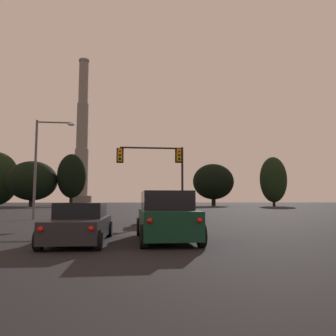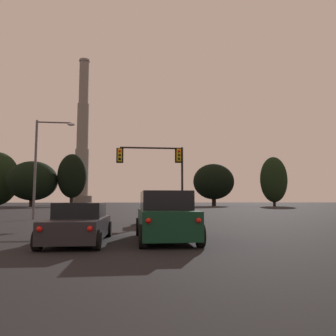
{
  "view_description": "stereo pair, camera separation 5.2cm",
  "coord_description": "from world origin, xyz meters",
  "px_view_note": "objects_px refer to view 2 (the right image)",
  "views": [
    {
      "loc": [
        1.53,
        -0.86,
        1.5
      ],
      "look_at": [
        5.59,
        34.22,
        5.05
      ],
      "focal_mm": 35.0,
      "sensor_mm": 36.0,
      "label": 1
    },
    {
      "loc": [
        1.58,
        -0.87,
        1.5
      ],
      "look_at": [
        5.59,
        34.22,
        5.05
      ],
      "focal_mm": 35.0,
      "sensor_mm": 36.0,
      "label": 2
    }
  ],
  "objects_px": {
    "suv_right_lane_second": "(165,217)",
    "traffic_light_overhead_right": "(160,164)",
    "smokestack": "(82,147)",
    "street_lamp": "(42,158)",
    "sedan_center_lane_second": "(80,224)",
    "sedan_right_lane_front": "(159,214)"
  },
  "relations": [
    {
      "from": "street_lamp",
      "to": "sedan_center_lane_second",
      "type": "bearing_deg",
      "value": -70.5
    },
    {
      "from": "suv_right_lane_second",
      "to": "street_lamp",
      "type": "relative_size",
      "value": 0.6
    },
    {
      "from": "sedan_center_lane_second",
      "to": "smokestack",
      "type": "relative_size",
      "value": 0.08
    },
    {
      "from": "suv_right_lane_second",
      "to": "sedan_right_lane_front",
      "type": "relative_size",
      "value": 1.04
    },
    {
      "from": "traffic_light_overhead_right",
      "to": "smokestack",
      "type": "relative_size",
      "value": 0.11
    },
    {
      "from": "suv_right_lane_second",
      "to": "traffic_light_overhead_right",
      "type": "relative_size",
      "value": 0.82
    },
    {
      "from": "traffic_light_overhead_right",
      "to": "smokestack",
      "type": "bearing_deg",
      "value": 101.93
    },
    {
      "from": "sedan_right_lane_front",
      "to": "smokestack",
      "type": "distance_m",
      "value": 108.17
    },
    {
      "from": "suv_right_lane_second",
      "to": "street_lamp",
      "type": "xyz_separation_m",
      "value": [
        -8.61,
        15.2,
        4.15
      ]
    },
    {
      "from": "suv_right_lane_second",
      "to": "sedan_right_lane_front",
      "type": "xyz_separation_m",
      "value": [
        0.52,
        8.33,
        -0.23
      ]
    },
    {
      "from": "traffic_light_overhead_right",
      "to": "street_lamp",
      "type": "height_order",
      "value": "street_lamp"
    },
    {
      "from": "sedan_center_lane_second",
      "to": "sedan_right_lane_front",
      "type": "distance_m",
      "value": 9.31
    },
    {
      "from": "suv_right_lane_second",
      "to": "traffic_light_overhead_right",
      "type": "xyz_separation_m",
      "value": [
        1.11,
        14.23,
        3.67
      ]
    },
    {
      "from": "suv_right_lane_second",
      "to": "street_lamp",
      "type": "bearing_deg",
      "value": 119.22
    },
    {
      "from": "sedan_right_lane_front",
      "to": "street_lamp",
      "type": "xyz_separation_m",
      "value": [
        -9.13,
        6.87,
        4.38
      ]
    },
    {
      "from": "suv_right_lane_second",
      "to": "sedan_center_lane_second",
      "type": "relative_size",
      "value": 1.03
    },
    {
      "from": "smokestack",
      "to": "sedan_center_lane_second",
      "type": "bearing_deg",
      "value": -81.67
    },
    {
      "from": "suv_right_lane_second",
      "to": "sedan_right_lane_front",
      "type": "bearing_deg",
      "value": 86.12
    },
    {
      "from": "sedan_center_lane_second",
      "to": "street_lamp",
      "type": "bearing_deg",
      "value": 111.16
    },
    {
      "from": "smokestack",
      "to": "street_lamp",
      "type": "bearing_deg",
      "value": -83.53
    },
    {
      "from": "traffic_light_overhead_right",
      "to": "street_lamp",
      "type": "distance_m",
      "value": 9.78
    },
    {
      "from": "sedan_center_lane_second",
      "to": "traffic_light_overhead_right",
      "type": "height_order",
      "value": "traffic_light_overhead_right"
    }
  ]
}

